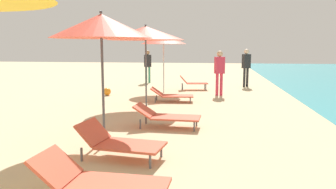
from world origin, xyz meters
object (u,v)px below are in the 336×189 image
object	(u,v)px
umbrella_third	(101,26)
lounger_third_shoreside	(167,116)
lounger_third_inland	(119,142)
lounger_fourth_shoreside	(171,95)
person_walking_near	(246,64)
person_walking_mid	(148,63)
person_walking_far	(220,68)
lounger_farthest_shoreside	(193,82)
beach_ball	(107,92)
umbrella_fourth	(146,33)
umbrella_farthest	(164,39)
lounger_second_shoreside	(99,181)

from	to	relation	value
umbrella_third	lounger_third_shoreside	xyz separation A→B (m)	(1.06, 1.28, -1.97)
lounger_third_inland	lounger_fourth_shoreside	world-z (taller)	lounger_third_inland
lounger_fourth_shoreside	person_walking_near	distance (m)	5.61
person_walking_mid	person_walking_far	distance (m)	5.44
lounger_farthest_shoreside	beach_ball	bearing A→B (deg)	-153.25
lounger_farthest_shoreside	person_walking_near	size ratio (longest dim) A/B	0.72
umbrella_fourth	person_walking_mid	xyz separation A→B (m)	(-1.42, 6.92, -1.24)
lounger_third_inland	person_walking_far	xyz separation A→B (m)	(1.66, 7.66, 0.75)
lounger_third_shoreside	umbrella_farthest	distance (m)	6.25
lounger_third_shoreside	beach_ball	world-z (taller)	lounger_third_shoreside
lounger_third_shoreside	lounger_farthest_shoreside	size ratio (longest dim) A/B	1.20
lounger_third_inland	lounger_farthest_shoreside	bearing A→B (deg)	94.26
lounger_third_inland	person_walking_near	distance (m)	11.10
lounger_second_shoreside	lounger_farthest_shoreside	world-z (taller)	lounger_second_shoreside
umbrella_farthest	lounger_second_shoreside	bearing A→B (deg)	-85.13
person_walking_near	person_walking_far	xyz separation A→B (m)	(-1.24, -3.02, -0.03)
umbrella_fourth	person_walking_far	world-z (taller)	umbrella_fourth
lounger_second_shoreside	person_walking_near	bearing A→B (deg)	79.57
lounger_third_shoreside	lounger_farthest_shoreside	world-z (taller)	lounger_farthest_shoreside
lounger_third_shoreside	lounger_fourth_shoreside	distance (m)	3.67
umbrella_fourth	person_walking_mid	distance (m)	7.18
lounger_third_shoreside	lounger_second_shoreside	bearing A→B (deg)	-90.83
umbrella_farthest	person_walking_mid	bearing A→B (deg)	111.80
lounger_farthest_shoreside	beach_ball	distance (m)	3.86
umbrella_fourth	umbrella_farthest	distance (m)	3.39
lounger_third_inland	lounger_third_shoreside	bearing A→B (deg)	86.60
lounger_farthest_shoreside	person_walking_far	size ratio (longest dim) A/B	0.74
lounger_third_shoreside	umbrella_fourth	xyz separation A→B (m)	(-1.02, 2.48, 1.99)
lounger_farthest_shoreside	person_walking_near	world-z (taller)	person_walking_near
lounger_second_shoreside	lounger_farthest_shoreside	xyz separation A→B (m)	(0.29, 10.89, 0.01)
umbrella_farthest	lounger_third_shoreside	bearing A→B (deg)	-80.10
lounger_farthest_shoreside	person_walking_far	distance (m)	2.07
lounger_fourth_shoreside	person_walking_mid	world-z (taller)	person_walking_mid
lounger_third_inland	umbrella_farthest	xyz separation A→B (m)	(-0.58, 8.15, 1.88)
umbrella_fourth	lounger_fourth_shoreside	bearing A→B (deg)	61.73
person_walking_mid	lounger_second_shoreside	bearing A→B (deg)	171.44
lounger_third_inland	lounger_fourth_shoreside	bearing A→B (deg)	97.12
lounger_fourth_shoreside	lounger_third_shoreside	bearing A→B (deg)	-88.97
lounger_farthest_shoreside	person_walking_mid	bearing A→B (deg)	127.63
person_walking_far	beach_ball	size ratio (longest dim) A/B	5.79
lounger_third_shoreside	person_walking_mid	world-z (taller)	person_walking_mid
lounger_fourth_shoreside	beach_ball	bearing A→B (deg)	152.65
person_walking_far	lounger_fourth_shoreside	bearing A→B (deg)	-63.51
umbrella_fourth	person_walking_far	size ratio (longest dim) A/B	1.48
person_walking_mid	umbrella_fourth	bearing A→B (deg)	173.45
person_walking_far	beach_ball	distance (m)	4.42
lounger_farthest_shoreside	person_walking_near	xyz separation A→B (m)	(2.37, 1.44, 0.75)
umbrella_farthest	person_walking_mid	world-z (taller)	umbrella_farthest
lounger_second_shoreside	person_walking_near	world-z (taller)	person_walking_near
lounger_farthest_shoreside	beach_ball	size ratio (longest dim) A/B	4.31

